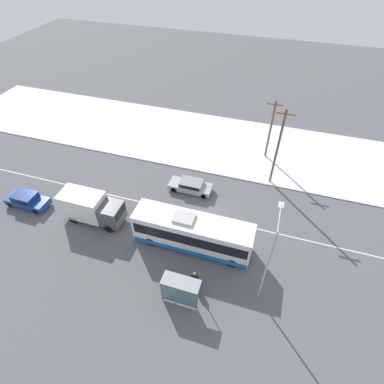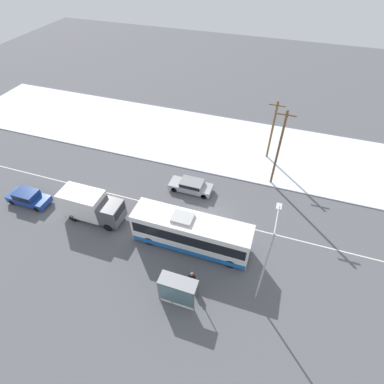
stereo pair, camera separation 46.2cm
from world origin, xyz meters
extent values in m
plane|color=#56565B|center=(0.00, 0.00, 0.00)|extent=(120.00, 120.00, 0.00)
cube|color=silver|center=(0.00, 13.18, 0.06)|extent=(80.00, 13.02, 0.12)
cube|color=silver|center=(0.00, 0.00, 0.00)|extent=(60.00, 0.12, 0.00)
cube|color=white|center=(-0.60, -3.66, 1.81)|extent=(10.55, 2.55, 3.07)
cube|color=black|center=(-0.60, -3.66, 2.18)|extent=(10.13, 2.57, 1.17)
cube|color=blue|center=(-0.60, -3.66, 0.55)|extent=(10.45, 2.57, 0.55)
cube|color=#B2B2B2|center=(-1.39, -3.66, 3.46)|extent=(1.80, 1.40, 0.24)
cylinder|color=black|center=(3.28, -4.80, 0.50)|extent=(1.00, 0.28, 1.00)
cylinder|color=black|center=(3.28, -2.53, 0.50)|extent=(1.00, 0.28, 1.00)
cylinder|color=black|center=(-4.27, -4.80, 0.50)|extent=(1.00, 0.28, 1.00)
cylinder|color=black|center=(-4.27, -2.53, 0.50)|extent=(1.00, 0.28, 1.00)
cube|color=silver|center=(-11.70, -3.54, 1.80)|extent=(4.15, 2.30, 2.62)
cube|color=#4C4C51|center=(-8.67, -3.54, 1.51)|extent=(1.90, 2.18, 2.04)
cube|color=black|center=(-7.74, -3.54, 1.92)|extent=(0.06, 1.95, 0.90)
cylinder|color=black|center=(-8.67, -4.56, 0.45)|extent=(0.90, 0.26, 0.90)
cylinder|color=black|center=(-8.67, -2.52, 0.45)|extent=(0.90, 0.26, 0.90)
cylinder|color=black|center=(-12.53, -4.56, 0.45)|extent=(0.90, 0.26, 0.90)
cylinder|color=black|center=(-12.53, -2.52, 0.45)|extent=(0.90, 0.26, 0.90)
cube|color=#9E9EA3|center=(-3.02, 3.31, 0.53)|extent=(4.68, 1.80, 0.60)
cube|color=gray|center=(-2.90, 3.31, 1.07)|extent=(2.43, 1.66, 0.48)
cube|color=black|center=(-2.90, 3.31, 1.08)|extent=(2.24, 1.69, 0.39)
cylinder|color=black|center=(-4.66, 2.52, 0.32)|extent=(0.64, 0.22, 0.64)
cylinder|color=black|center=(-4.66, 4.10, 0.32)|extent=(0.64, 0.22, 0.64)
cylinder|color=black|center=(-1.28, 2.52, 0.32)|extent=(0.64, 0.22, 0.64)
cylinder|color=black|center=(-1.28, 4.10, 0.32)|extent=(0.64, 0.22, 0.64)
cube|color=navy|center=(-18.41, -3.88, 0.57)|extent=(4.42, 1.80, 0.69)
cube|color=navy|center=(-18.52, -3.88, 1.20)|extent=(2.30, 1.66, 0.59)
cube|color=black|center=(-18.52, -3.88, 1.21)|extent=(2.11, 1.69, 0.47)
cylinder|color=black|center=(-16.90, -4.67, 0.32)|extent=(0.64, 0.22, 0.64)
cylinder|color=black|center=(-16.90, -3.09, 0.32)|extent=(0.64, 0.22, 0.64)
cylinder|color=black|center=(-20.02, -4.67, 0.32)|extent=(0.64, 0.22, 0.64)
cylinder|color=black|center=(-20.02, -3.09, 0.32)|extent=(0.64, 0.22, 0.64)
cylinder|color=#23232D|center=(0.62, -7.46, 0.41)|extent=(0.12, 0.12, 0.81)
cylinder|color=#23232D|center=(0.86, -7.46, 0.41)|extent=(0.12, 0.12, 0.81)
cube|color=black|center=(0.74, -7.46, 1.15)|extent=(0.42, 0.23, 0.67)
sphere|color=#8E6647|center=(0.74, -7.46, 1.62)|extent=(0.28, 0.28, 0.28)
cylinder|color=black|center=(0.47, -7.46, 1.11)|extent=(0.11, 0.11, 0.64)
cylinder|color=black|center=(1.00, -7.46, 1.11)|extent=(0.11, 0.11, 0.64)
cube|color=gray|center=(0.09, -8.84, 2.37)|extent=(2.96, 1.20, 0.06)
cube|color=slate|center=(0.09, -9.42, 1.20)|extent=(2.84, 0.04, 2.16)
cylinder|color=#474C51|center=(-1.35, -8.28, 1.17)|extent=(0.08, 0.08, 2.34)
cylinder|color=#474C51|center=(1.53, -8.28, 1.17)|extent=(0.08, 0.08, 2.34)
cylinder|color=#474C51|center=(-1.35, -9.40, 1.17)|extent=(0.08, 0.08, 2.34)
cylinder|color=#474C51|center=(1.53, -9.40, 1.17)|extent=(0.08, 0.08, 2.34)
cylinder|color=#9EA3A8|center=(5.89, -6.98, 4.10)|extent=(0.14, 0.14, 8.21)
cylinder|color=#9EA3A8|center=(5.89, -5.69, 8.06)|extent=(0.10, 2.57, 0.10)
cube|color=silver|center=(5.89, -4.41, 7.99)|extent=(0.36, 0.60, 0.16)
cylinder|color=brown|center=(5.14, 7.35, 4.51)|extent=(0.24, 0.24, 9.03)
cube|color=brown|center=(5.14, 7.35, 8.53)|extent=(1.80, 0.12, 0.12)
cylinder|color=brown|center=(4.01, 12.02, 3.75)|extent=(0.24, 0.24, 7.50)
cube|color=brown|center=(4.01, 12.02, 7.00)|extent=(1.80, 0.12, 0.12)
camera|label=1|loc=(4.32, -19.58, 22.57)|focal=28.00mm
camera|label=2|loc=(4.76, -19.44, 22.57)|focal=28.00mm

